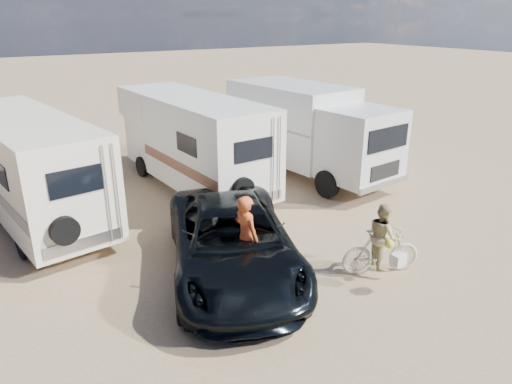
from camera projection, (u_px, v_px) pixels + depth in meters
ground at (345, 279)px, 10.80m from camera, size 140.00×140.00×0.00m
rv_main at (193, 143)px, 16.02m from camera, size 2.67×7.31×3.14m
rv_left at (30, 170)px, 13.41m from camera, size 3.21×7.69×3.06m
box_truck at (309, 132)px, 17.23m from camera, size 3.15×7.14×3.27m
dark_suv at (232, 241)px, 10.76m from camera, size 4.70×6.49×1.64m
bike_man at (246, 263)px, 10.49m from camera, size 1.92×0.86×0.97m
bike_woman at (381, 251)px, 10.88m from camera, size 1.91×1.20×1.11m
rider_man at (246, 244)px, 10.33m from camera, size 0.53×0.74×1.91m
rider_woman at (382, 243)px, 10.80m from camera, size 0.83×0.92×1.55m
bike_parked at (384, 167)px, 17.29m from camera, size 1.67×0.85×0.84m
cooler at (211, 236)px, 12.36m from camera, size 0.63×0.51×0.44m
crate at (248, 218)px, 13.61m from camera, size 0.52×0.52×0.33m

